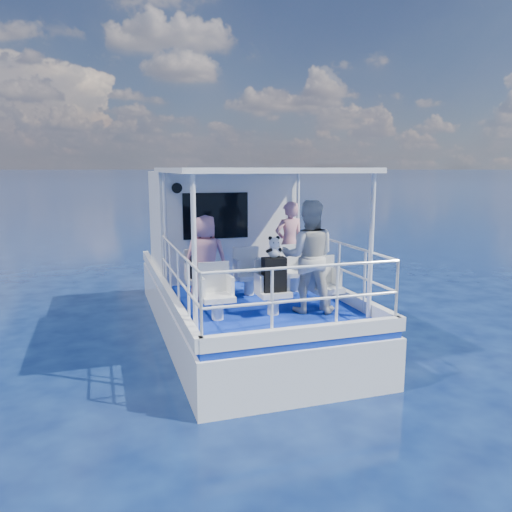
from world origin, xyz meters
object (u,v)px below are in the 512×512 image
(passenger_port_fwd, at_px, (206,258))
(passenger_stbd_aft, at_px, (308,257))
(backpack_center, at_px, (274,274))
(panda, at_px, (274,247))

(passenger_port_fwd, xyz_separation_m, passenger_stbd_aft, (1.40, -1.18, 0.15))
(passenger_port_fwd, distance_m, backpack_center, 1.46)
(passenger_port_fwd, relative_size, panda, 4.53)
(passenger_stbd_aft, relative_size, panda, 5.42)
(passenger_port_fwd, xyz_separation_m, backpack_center, (0.82, -1.20, -0.10))
(panda, bearing_deg, passenger_port_fwd, 124.37)
(panda, bearing_deg, backpack_center, -93.04)
(passenger_stbd_aft, bearing_deg, panda, 24.18)
(passenger_stbd_aft, xyz_separation_m, backpack_center, (-0.59, -0.03, -0.25))
(passenger_port_fwd, height_order, panda, passenger_port_fwd)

